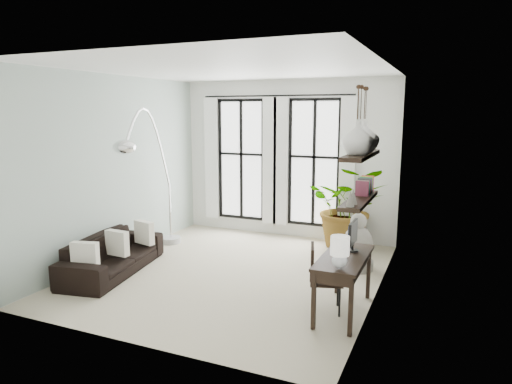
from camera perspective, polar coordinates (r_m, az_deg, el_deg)
The scene contains 16 objects.
floor at distance 7.49m, azimuth -2.83°, elevation -10.04°, with size 5.00×5.00×0.00m, color #BDB596.
ceiling at distance 7.06m, azimuth -3.06°, elevation 15.16°, with size 5.00×5.00×0.00m, color white.
wall_left at distance 8.33m, azimuth -16.99°, elevation 2.93°, with size 5.00×5.00×0.00m, color #9EB0A6.
wall_right at distance 6.44m, azimuth 15.34°, elevation 1.03°, with size 5.00×5.00×0.00m, color white.
wall_back at distance 9.39m, azimuth 3.81°, elevation 4.10°, with size 4.50×4.50×0.00m, color white.
windows at distance 9.40m, azimuth 2.51°, elevation 3.87°, with size 3.26×0.13×2.65m.
wall_shelves at distance 5.71m, azimuth 12.95°, elevation 1.32°, with size 0.25×1.30×0.60m.
sofa at distance 7.76m, azimuth -17.45°, elevation -7.42°, with size 2.06×0.81×0.60m, color black.
throw_pillows at distance 7.64m, azimuth -16.96°, elevation -6.11°, with size 0.40×1.52×0.40m.
plant at distance 8.82m, azimuth 11.44°, elevation -1.81°, with size 1.42×1.23×1.58m, color #2D7228.
desk at distance 5.89m, azimuth 10.83°, elevation -8.46°, with size 0.55×1.29×1.16m.
desk_chair at distance 6.04m, azimuth 8.02°, elevation -10.11°, with size 0.52×0.52×0.87m.
arc_lamp at distance 8.09m, azimuth -13.33°, elevation 6.06°, with size 0.77×2.12×2.64m.
buddha at distance 7.69m, azimuth 12.59°, elevation -6.60°, with size 0.53×0.53×0.95m.
vase_a at distance 5.37m, azimuth 12.62°, elevation 6.57°, with size 0.37×0.37×0.38m, color white.
vase_b at distance 5.77m, azimuth 13.37°, elevation 6.76°, with size 0.37×0.37×0.38m, color white.
Camera 1 is at (3.11, -6.31, 2.57)m, focal length 32.00 mm.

